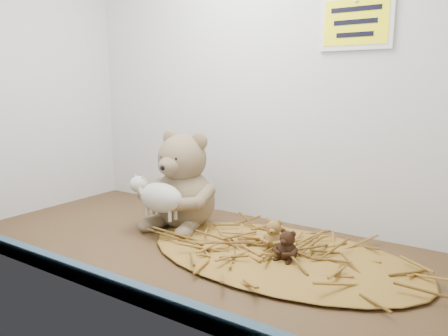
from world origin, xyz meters
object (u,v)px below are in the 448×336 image
Objects in this scene: toy_lamb at (161,198)px; mini_teddy_tan at (274,233)px; mini_teddy_brown at (288,244)px; main_teddy at (184,179)px.

toy_lamb is 31.47cm from mini_teddy_tan.
mini_teddy_brown is at bearing -52.90° from mini_teddy_tan.
main_teddy is 3.74× the size of mini_teddy_tan.
mini_teddy_brown is (36.18, -8.41, -8.86)cm from main_teddy.
mini_teddy_tan is (30.40, -3.90, -8.73)cm from main_teddy.
main_teddy is 31.87cm from mini_teddy_tan.
main_teddy reaches higher than mini_teddy_tan.
mini_teddy_tan reaches higher than mini_teddy_brown.
mini_teddy_tan is (30.40, 5.93, -5.53)cm from toy_lamb.
mini_teddy_tan is at bearing -10.14° from main_teddy.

